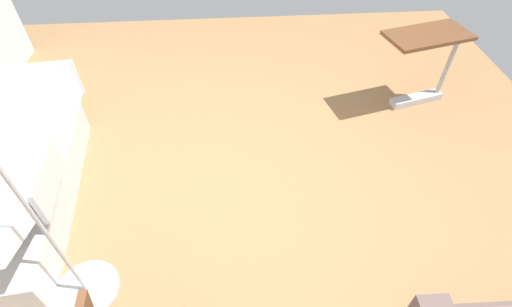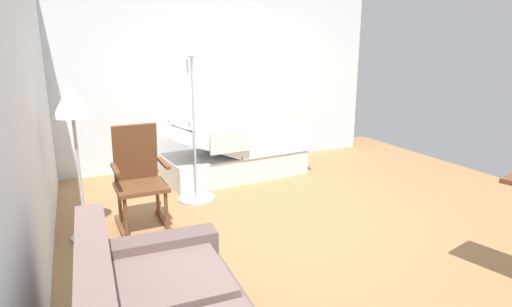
% 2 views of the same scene
% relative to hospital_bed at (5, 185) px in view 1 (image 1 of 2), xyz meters
% --- Properties ---
extents(ground_plane, '(6.53, 6.53, 0.00)m').
position_rel_hospital_bed_xyz_m(ground_plane, '(-1.85, -0.11, -0.30)').
color(ground_plane, '#9E7247').
extents(hospital_bed, '(1.17, 2.19, 0.96)m').
position_rel_hospital_bed_xyz_m(hospital_bed, '(0.00, 0.00, 0.00)').
color(hospital_bed, silver).
rests_on(hospital_bed, ground).
extents(overbed_table, '(0.88, 0.58, 0.84)m').
position_rel_hospital_bed_xyz_m(overbed_table, '(-3.76, -1.15, 0.24)').
color(overbed_table, '#B2B5BA').
rests_on(overbed_table, ground).
extents(iv_pole, '(0.44, 0.44, 1.69)m').
position_rel_hospital_bed_xyz_m(iv_pole, '(-0.71, 0.77, -0.05)').
color(iv_pole, '#B2B5BA').
rests_on(iv_pole, ground).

